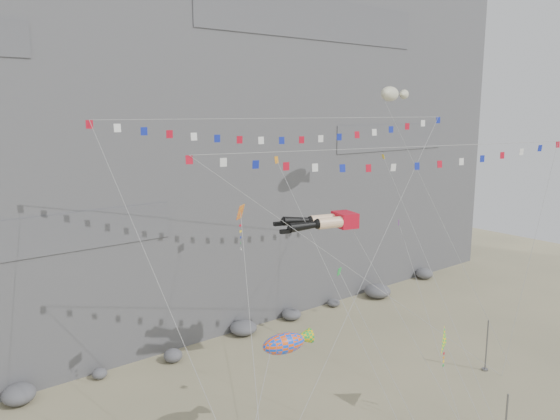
{
  "coord_description": "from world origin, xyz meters",
  "views": [
    {
      "loc": [
        -27.99,
        -23.63,
        21.26
      ],
      "look_at": [
        -1.9,
        9.0,
        13.5
      ],
      "focal_mm": 35.0,
      "sensor_mm": 36.0,
      "label": 1
    }
  ],
  "objects": [
    {
      "name": "small_kite_b",
      "position": [
        8.55,
        5.61,
        11.38
      ],
      "size": [
        6.47,
        11.38,
        16.87
      ],
      "color": "purple",
      "rests_on": "ground"
    },
    {
      "name": "small_kite_c",
      "position": [
        -3.79,
        0.34,
        10.73
      ],
      "size": [
        2.51,
        7.14,
        12.84
      ],
      "color": "green",
      "rests_on": "ground"
    },
    {
      "name": "anchor_pole_right",
      "position": [
        11.4,
        -1.51,
        2.19
      ],
      "size": [
        0.12,
        0.12,
        4.38
      ],
      "primitive_type": "cylinder",
      "color": "slate",
      "rests_on": "ground"
    },
    {
      "name": "legs_kite",
      "position": [
        -0.34,
        5.57,
        12.92
      ],
      "size": [
        6.59,
        14.45,
        17.77
      ],
      "rotation": [
        0.0,
        0.0,
        -0.26
      ],
      "color": "red",
      "rests_on": "ground"
    },
    {
      "name": "fish_windsock",
      "position": [
        -8.26,
        0.68,
        7.11
      ],
      "size": [
        9.04,
        5.32,
        10.79
      ],
      "color": "#FF510D",
      "rests_on": "ground"
    },
    {
      "name": "cliff",
      "position": [
        0.0,
        32.0,
        25.0
      ],
      "size": [
        80.0,
        28.0,
        50.0
      ],
      "primitive_type": "cube",
      "color": "slate",
      "rests_on": "ground"
    },
    {
      "name": "flag_banner_upper",
      "position": [
        -0.84,
        8.88,
        20.53
      ],
      "size": [
        29.19,
        14.85,
        26.65
      ],
      "color": "red",
      "rests_on": "ground"
    },
    {
      "name": "blimp_windsock",
      "position": [
        11.18,
        9.44,
        22.55
      ],
      "size": [
        4.94,
        13.27,
        25.57
      ],
      "color": "beige",
      "rests_on": "ground"
    },
    {
      "name": "harlequin_kite",
      "position": [
        -8.72,
        4.48,
        14.76
      ],
      "size": [
        5.99,
        10.38,
        18.12
      ],
      "color": "red",
      "rests_on": "ground"
    },
    {
      "name": "small_kite_a",
      "position": [
        -1.68,
        9.47,
        17.04
      ],
      "size": [
        1.63,
        15.66,
        22.9
      ],
      "color": "orange",
      "rests_on": "ground"
    },
    {
      "name": "ground",
      "position": [
        0.0,
        0.0,
        0.0
      ],
      "size": [
        120.0,
        120.0,
        0.0
      ],
      "primitive_type": "plane",
      "color": "gray",
      "rests_on": "ground"
    },
    {
      "name": "talus_boulders",
      "position": [
        0.0,
        17.0,
        0.6
      ],
      "size": [
        60.0,
        3.0,
        1.2
      ],
      "primitive_type": null,
      "color": "slate",
      "rests_on": "ground"
    },
    {
      "name": "delta_kite",
      "position": [
        2.47,
        -3.5,
        5.69
      ],
      "size": [
        2.28,
        5.72,
        7.78
      ],
      "color": "yellow",
      "rests_on": "ground"
    },
    {
      "name": "flag_banner_lower",
      "position": [
        4.72,
        2.25,
        18.45
      ],
      "size": [
        32.44,
        8.97,
        20.87
      ],
      "color": "red",
      "rests_on": "ground"
    },
    {
      "name": "small_kite_d",
      "position": [
        10.56,
        9.05,
        16.3
      ],
      "size": [
        7.46,
        17.3,
        24.76
      ],
      "color": "yellow",
      "rests_on": "ground"
    }
  ]
}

